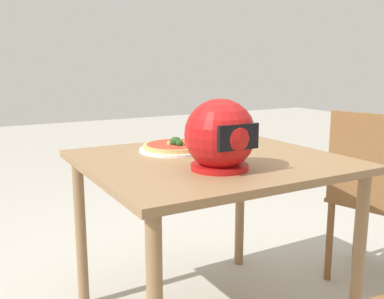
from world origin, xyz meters
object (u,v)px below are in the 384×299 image
at_px(motorcycle_helmet, 220,136).
at_px(chair_side, 372,191).
at_px(pizza, 175,145).
at_px(dining_table, 211,178).

relative_size(motorcycle_helmet, chair_side, 0.29).
bearing_deg(motorcycle_helmet, chair_side, -175.85).
bearing_deg(motorcycle_helmet, pizza, -92.02).
bearing_deg(pizza, motorcycle_helmet, 87.98).
xyz_separation_m(dining_table, chair_side, (-0.87, 0.12, -0.15)).
height_order(dining_table, chair_side, chair_side).
distance_m(dining_table, motorcycle_helmet, 0.30).
height_order(dining_table, pizza, pizza).
height_order(dining_table, motorcycle_helmet, motorcycle_helmet).
distance_m(motorcycle_helmet, chair_side, 1.02).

